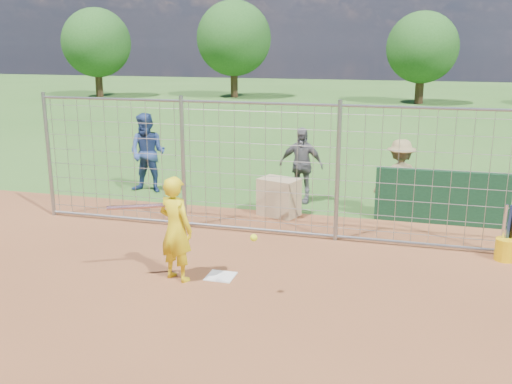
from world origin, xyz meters
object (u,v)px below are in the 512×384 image
(bystander_a, at_px, (148,153))
(bystander_c, at_px, (400,178))
(equipment_bin, at_px, (279,197))
(bucket_with_bats, at_px, (506,246))
(batter, at_px, (176,229))
(bystander_b, at_px, (301,165))

(bystander_a, xyz_separation_m, bystander_c, (5.99, -0.50, -0.14))
(bystander_a, height_order, equipment_bin, bystander_a)
(bystander_a, relative_size, bystander_c, 1.18)
(bystander_c, bearing_deg, bucket_with_bats, 110.99)
(bystander_a, xyz_separation_m, equipment_bin, (3.54, -1.10, -0.57))
(batter, bearing_deg, bystander_a, -40.93)
(batter, relative_size, bystander_c, 1.00)
(bystander_a, height_order, bystander_c, bystander_a)
(batter, height_order, equipment_bin, batter)
(bystander_c, relative_size, equipment_bin, 2.06)
(equipment_bin, relative_size, bucket_with_bats, 0.82)
(bystander_c, bearing_deg, bystander_b, -34.09)
(bucket_with_bats, bearing_deg, bystander_c, 130.82)
(bystander_c, bearing_deg, batter, 33.86)
(bystander_a, bearing_deg, equipment_bin, -17.47)
(batter, bearing_deg, bystander_b, -82.36)
(batter, relative_size, bystander_b, 0.95)
(equipment_bin, bearing_deg, bystander_c, 31.40)
(batter, distance_m, bucket_with_bats, 5.52)
(batter, distance_m, equipment_bin, 3.83)
(equipment_bin, xyz_separation_m, bucket_with_bats, (4.28, -1.52, -0.15))
(equipment_bin, bearing_deg, bucket_with_bats, -1.99)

